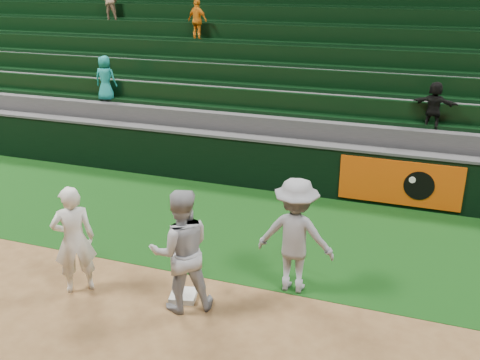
# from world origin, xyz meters

# --- Properties ---
(ground) EXTENTS (70.00, 70.00, 0.00)m
(ground) POSITION_xyz_m (0.00, 0.00, 0.00)
(ground) COLOR brown
(ground) RESTS_ON ground
(foul_grass) EXTENTS (36.00, 4.20, 0.01)m
(foul_grass) POSITION_xyz_m (0.00, 3.00, 0.00)
(foul_grass) COLOR black
(foul_grass) RESTS_ON ground
(first_base) EXTENTS (0.48, 0.48, 0.09)m
(first_base) POSITION_xyz_m (0.05, 0.23, 0.05)
(first_base) COLOR silver
(first_base) RESTS_ON ground
(first_baseman) EXTENTS (0.78, 0.76, 1.81)m
(first_baseman) POSITION_xyz_m (-1.66, -0.10, 0.91)
(first_baseman) COLOR white
(first_baseman) RESTS_ON ground
(baserunner) EXTENTS (1.20, 1.13, 1.96)m
(baserunner) POSITION_xyz_m (0.15, 0.03, 0.98)
(baserunner) COLOR #A5A7B0
(baserunner) RESTS_ON ground
(base_coach) EXTENTS (1.24, 0.72, 1.92)m
(base_coach) POSITION_xyz_m (1.64, 1.10, 0.97)
(base_coach) COLOR gray
(base_coach) RESTS_ON foul_grass
(field_wall) EXTENTS (36.00, 0.45, 1.25)m
(field_wall) POSITION_xyz_m (0.03, 5.20, 0.63)
(field_wall) COLOR black
(field_wall) RESTS_ON ground
(stadium_seating) EXTENTS (36.00, 5.95, 4.85)m
(stadium_seating) POSITION_xyz_m (-0.00, 8.97, 1.70)
(stadium_seating) COLOR #39393C
(stadium_seating) RESTS_ON ground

